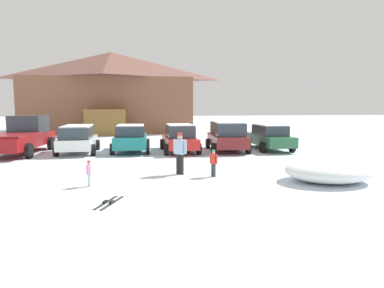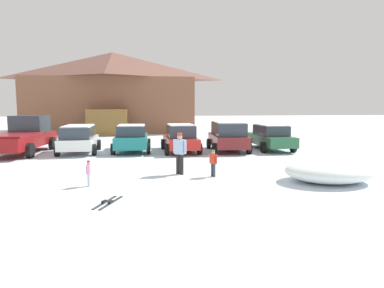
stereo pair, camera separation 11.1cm
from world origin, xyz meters
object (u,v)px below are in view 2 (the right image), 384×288
ski_lodge (113,92)px  parked_white_suv (79,138)px  parked_teal_hatchback (132,138)px  parked_red_sedan (180,138)px  parked_maroon_van (228,135)px  plowed_snow_pile (329,171)px  skier_adult_in_blue_parka (180,151)px  skier_child_in_pink_snowsuit (89,172)px  skier_child_in_red_jacket (213,162)px  parked_green_coupe (270,137)px  pickup_truck (24,136)px  pair_of_skis (108,202)px

ski_lodge → parked_white_suv: ski_lodge is taller
parked_teal_hatchback → parked_red_sedan: 2.90m
parked_maroon_van → ski_lodge: bearing=115.6°
parked_maroon_van → plowed_snow_pile: 8.83m
parked_maroon_van → skier_adult_in_blue_parka: bearing=-118.2°
ski_lodge → skier_child_in_pink_snowsuit: 25.97m
parked_teal_hatchback → skier_child_in_red_jacket: size_ratio=4.06×
parked_green_coupe → plowed_snow_pile: size_ratio=1.50×
parked_white_suv → skier_adult_in_blue_parka: bearing=-53.1°
parked_white_suv → skier_child_in_red_jacket: parked_white_suv is taller
parked_teal_hatchback → parked_green_coupe: size_ratio=0.89×
pickup_truck → skier_child_in_red_jacket: size_ratio=5.74×
skier_child_in_red_jacket → pair_of_skis: skier_child_in_red_jacket is taller
parked_white_suv → pair_of_skis: size_ratio=2.88×
pickup_truck → skier_child_in_red_jacket: bearing=-39.7°
skier_child_in_red_jacket → parked_maroon_van: bearing=72.4°
parked_green_coupe → skier_child_in_red_jacket: parked_green_coupe is taller
ski_lodge → parked_maroon_van: (8.37, -17.43, -3.25)m
parked_maroon_van → pickup_truck: pickup_truck is taller
parked_green_coupe → pair_of_skis: size_ratio=3.36×
pickup_truck → plowed_snow_pile: pickup_truck is taller
parked_green_coupe → skier_child_in_pink_snowsuit: (-9.57, -8.63, -0.30)m
parked_white_suv → skier_child_in_pink_snowsuit: parked_white_suv is taller
skier_child_in_red_jacket → plowed_snow_pile: skier_child_in_red_jacket is taller
skier_child_in_pink_snowsuit → skier_child_in_red_jacket: size_ratio=0.85×
plowed_snow_pile → parked_teal_hatchback: bearing=128.9°
parked_green_coupe → skier_child_in_pink_snowsuit: bearing=-137.9°
skier_adult_in_blue_parka → pair_of_skis: size_ratio=1.17×
parked_white_suv → parked_red_sedan: size_ratio=0.94×
parked_white_suv → parked_green_coupe: 11.52m
ski_lodge → parked_teal_hatchback: bearing=-81.2°
skier_child_in_pink_snowsuit → parked_red_sedan: bearing=64.7°
parked_red_sedan → pickup_truck: size_ratio=0.73×
ski_lodge → parked_green_coupe: ski_lodge is taller
pickup_truck → pair_of_skis: (5.95, -11.12, -0.97)m
pickup_truck → skier_child_in_pink_snowsuit: (5.08, -8.97, -0.49)m
pickup_truck → parked_maroon_van: bearing=-3.5°
pickup_truck → skier_adult_in_blue_parka: 11.11m
plowed_snow_pile → skier_child_in_red_jacket: bearing=160.4°
pickup_truck → parked_red_sedan: bearing=-4.1°
parked_red_sedan → parked_green_coupe: 5.64m
parked_red_sedan → parked_green_coupe: (5.63, 0.31, -0.02)m
pair_of_skis → parked_white_suv: bearing=104.7°
pair_of_skis → plowed_snow_pile: bearing=12.8°
ski_lodge → skier_child_in_red_jacket: size_ratio=16.26×
parked_teal_hatchback → skier_child_in_red_jacket: 8.51m
parked_white_suv → skier_child_in_red_jacket: bearing=-49.6°
skier_child_in_red_jacket → pair_of_skis: 4.85m
parked_red_sedan → pair_of_skis: size_ratio=3.08×
pair_of_skis → skier_child_in_pink_snowsuit: bearing=111.9°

